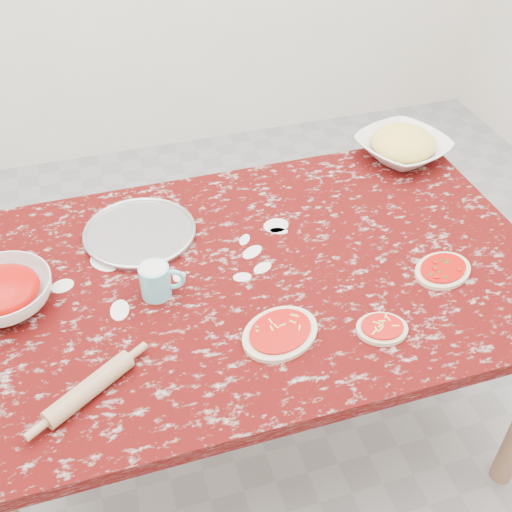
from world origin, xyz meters
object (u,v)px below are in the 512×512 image
object	(u,v)px
pizza_tray	(140,233)
rolling_pin	(89,389)
worktable	(256,291)
cheese_bowl	(402,148)
sauce_bowl	(3,294)
flour_mug	(157,280)

from	to	relation	value
pizza_tray	rolling_pin	distance (m)	0.58
worktable	pizza_tray	distance (m)	0.39
pizza_tray	cheese_bowl	world-z (taller)	cheese_bowl
pizza_tray	sauce_bowl	bearing A→B (deg)	-153.55
flour_mug	sauce_bowl	bearing A→B (deg)	169.11
worktable	rolling_pin	distance (m)	0.57
pizza_tray	rolling_pin	bearing A→B (deg)	-110.26
sauce_bowl	cheese_bowl	bearing A→B (deg)	14.84
worktable	flour_mug	size ratio (longest dim) A/B	13.43
pizza_tray	sauce_bowl	size ratio (longest dim) A/B	1.27
pizza_tray	rolling_pin	world-z (taller)	rolling_pin
worktable	flour_mug	xyz separation A→B (m)	(-0.28, -0.01, 0.13)
flour_mug	rolling_pin	bearing A→B (deg)	-126.42
cheese_bowl	sauce_bowl	bearing A→B (deg)	-165.16
pizza_tray	rolling_pin	size ratio (longest dim) A/B	1.41
cheese_bowl	rolling_pin	world-z (taller)	cheese_bowl
flour_mug	rolling_pin	world-z (taller)	flour_mug
sauce_bowl	pizza_tray	bearing A→B (deg)	26.45
pizza_tray	flour_mug	distance (m)	0.27
worktable	cheese_bowl	size ratio (longest dim) A/B	5.50
cheese_bowl	flour_mug	size ratio (longest dim) A/B	2.44
flour_mug	rolling_pin	distance (m)	0.35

